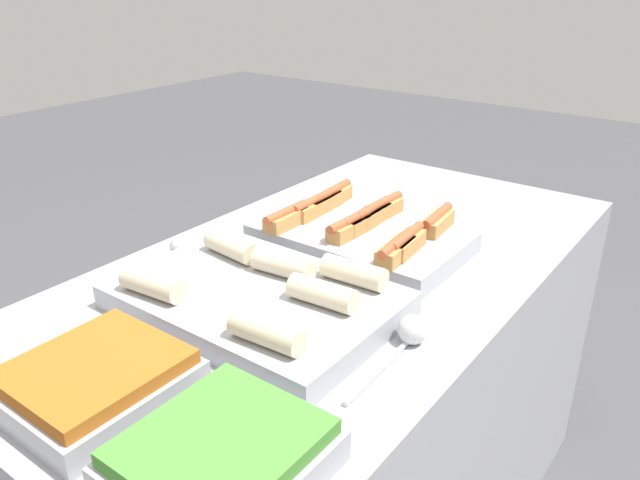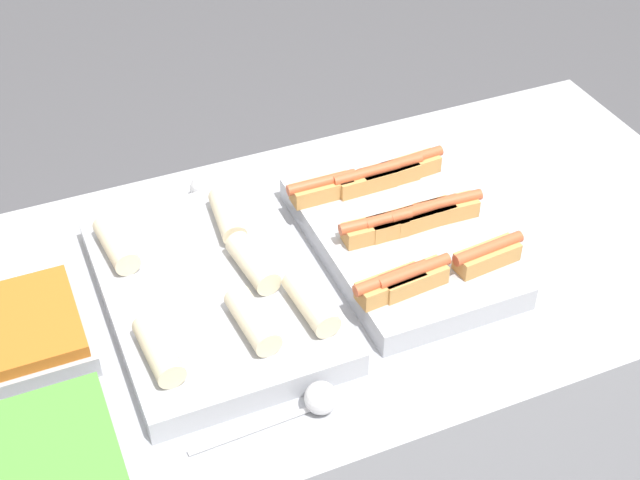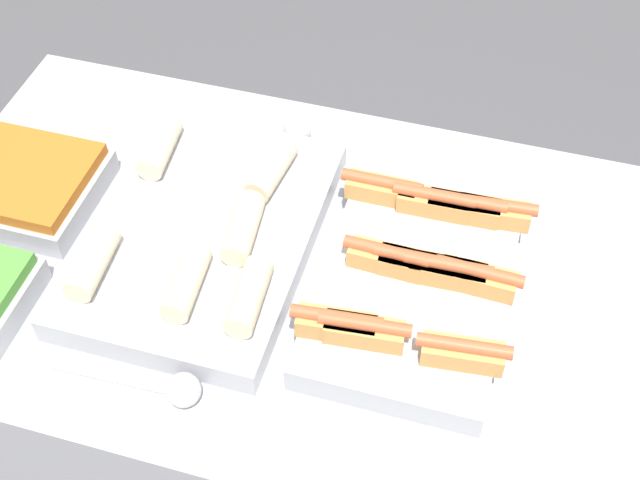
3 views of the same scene
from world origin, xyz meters
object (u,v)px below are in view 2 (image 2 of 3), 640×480
at_px(tray_hotdogs, 400,233).
at_px(tray_wraps, 214,290).
at_px(tray_side_front, 35,464).
at_px(serving_spoon_far, 198,191).
at_px(serving_spoon_near, 313,401).
at_px(tray_side_back, 8,339).

bearing_deg(tray_hotdogs, tray_wraps, -178.84).
height_order(tray_hotdogs, tray_side_front, tray_hotdogs).
bearing_deg(serving_spoon_far, tray_side_front, -126.77).
bearing_deg(tray_wraps, serving_spoon_far, 78.24).
xyz_separation_m(tray_hotdogs, tray_side_front, (-0.75, -0.27, -0.00)).
xyz_separation_m(tray_wraps, serving_spoon_far, (0.06, 0.31, -0.01)).
bearing_deg(serving_spoon_near, tray_wraps, 103.10).
relative_size(tray_wraps, serving_spoon_near, 2.14).
xyz_separation_m(tray_wraps, tray_side_front, (-0.36, -0.26, 0.00)).
bearing_deg(tray_side_front, serving_spoon_near, -5.83).
distance_m(tray_wraps, tray_side_front, 0.45).
bearing_deg(tray_wraps, serving_spoon_near, -76.90).
distance_m(tray_wraps, serving_spoon_near, 0.31).
height_order(tray_hotdogs, tray_side_back, tray_hotdogs).
height_order(serving_spoon_near, serving_spoon_far, same).
xyz_separation_m(serving_spoon_near, serving_spoon_far, (-0.01, 0.62, 0.00)).
bearing_deg(serving_spoon_near, tray_side_back, 143.29).
distance_m(tray_wraps, tray_side_back, 0.36).
bearing_deg(tray_side_back, tray_hotdogs, -0.86).
bearing_deg(serving_spoon_near, tray_hotdogs, 44.93).
height_order(tray_wraps, serving_spoon_far, tray_wraps).
distance_m(tray_hotdogs, serving_spoon_near, 0.44).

